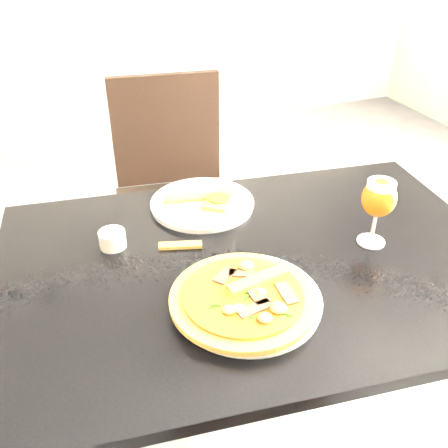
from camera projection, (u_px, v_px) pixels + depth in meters
name	position (u px, v px, depth m)	size (l,w,h in m)	color
dining_table	(254.00, 289.00, 1.22)	(1.29, 0.94, 0.75)	black
chair_far	(174.00, 193.00, 1.93)	(0.49, 0.49, 0.94)	black
plate_main	(247.00, 300.00, 1.04)	(0.31, 0.31, 0.02)	silver
pizza	(244.00, 297.00, 1.02)	(0.30, 0.30, 0.03)	#A16E26
plate_second	(202.00, 204.00, 1.38)	(0.28, 0.28, 0.02)	silver
crust_scraps	(208.00, 199.00, 1.37)	(0.20, 0.14, 0.02)	#A16E26
loose_crust	(180.00, 245.00, 1.22)	(0.11, 0.02, 0.01)	#A16E26
sauce_cup	(112.00, 238.00, 1.21)	(0.06, 0.06, 0.04)	beige
beer_glass	(379.00, 199.00, 1.17)	(0.08, 0.08, 0.17)	silver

